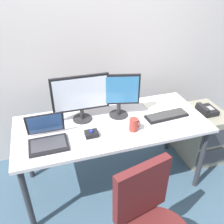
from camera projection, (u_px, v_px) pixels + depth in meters
The scene contains 12 objects.
ground_plane at pixel (112, 180), 2.63m from camera, with size 8.00×8.00×0.00m, color #385265.
back_wall at pixel (91, 31), 2.48m from camera, with size 6.00×0.10×2.80m, color beige.
desk at pixel (112, 130), 2.28m from camera, with size 1.75×0.75×0.75m.
file_cabinet at pixel (200, 134), 2.84m from camera, with size 0.42×0.53×0.60m.
desk_phone at pixel (206, 110), 2.65m from camera, with size 0.17×0.20×0.09m.
monitor_main at pixel (81, 96), 2.16m from camera, with size 0.51×0.18×0.44m.
monitor_side at pixel (119, 93), 2.23m from camera, with size 0.37×0.18×0.42m.
keyboard at pixel (167, 116), 2.32m from camera, with size 0.42×0.16×0.03m.
laptop at pixel (47, 137), 1.98m from camera, with size 0.31×0.29×0.23m.
trackball_mouse at pixel (92, 133), 2.07m from camera, with size 0.11×0.09×0.07m.
coffee_mug at pixel (134, 125), 2.12m from camera, with size 0.09×0.08×0.11m.
paper_notepad at pixel (154, 107), 2.47m from camera, with size 0.15×0.21×0.01m, color white.
Camera 1 is at (-0.54, -1.77, 2.01)m, focal length 39.26 mm.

